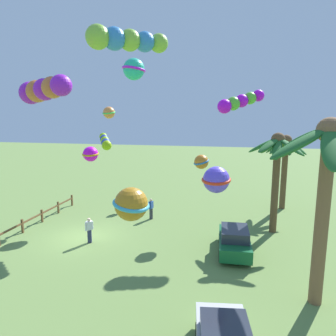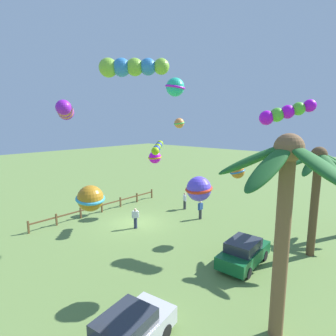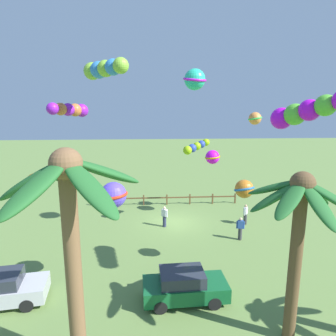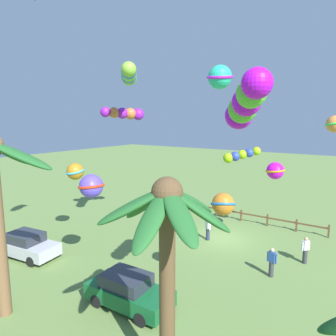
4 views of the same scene
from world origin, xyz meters
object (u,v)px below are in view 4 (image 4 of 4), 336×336
Objects in this scene: kite_tube_0 at (124,113)px; kite_ball_7 at (335,124)px; spectator_1 at (305,250)px; kite_tube_3 at (240,155)px; palm_tree_1 at (166,234)px; spectator_0 at (208,229)px; kite_ball_2 at (75,171)px; kite_ball_5 at (91,186)px; spectator_2 at (272,262)px; parked_car_1 at (128,291)px; kite_ball_8 at (223,204)px; parked_car_0 at (27,245)px; kite_tube_6 at (245,104)px; kite_ball_1 at (275,171)px; kite_tube_9 at (129,74)px; kite_ball_10 at (220,77)px.

kite_tube_0 is 13.45m from kite_ball_7.
spectator_1 is 6.63m from kite_tube_3.
palm_tree_1 reaches higher than spectator_0.
kite_ball_2 is 1.00× the size of kite_ball_5.
spectator_0 is 1.00× the size of spectator_2.
parked_car_1 is 5.69m from kite_ball_8.
parked_car_0 is 15.59m from kite_tube_6.
kite_ball_1 reaches higher than spectator_2.
kite_tube_6 is at bearing 178.56° from parked_car_0.
kite_tube_0 is at bearing -5.18° from spectator_2.
kite_tube_9 is (3.95, -4.84, 10.17)m from parked_car_1.
kite_tube_6 is 2.39× the size of kite_ball_7.
kite_ball_5 is at bearing 43.37° from kite_ball_7.
kite_ball_5 reaches higher than spectator_1.
parked_car_1 is at bearing 53.62° from spectator_2.
spectator_2 is at bearing 174.82° from kite_tube_0.
kite_ball_2 is 0.53× the size of kite_tube_9.
spectator_1 is 7.37m from kite_ball_7.
spectator_2 is 8.48m from kite_ball_7.
kite_tube_6 is at bearing 98.69° from kite_ball_1.
kite_ball_7 is at bearing -98.64° from kite_tube_6.
kite_ball_2 is at bearing -30.07° from kite_ball_5.
parked_car_1 is at bearing 155.33° from kite_ball_2.
kite_ball_7 is at bearing -112.11° from kite_ball_8.
palm_tree_1 is 1.69× the size of parked_car_1.
palm_tree_1 reaches higher than kite_ball_2.
kite_tube_9 is (7.73, -7.39, 5.86)m from palm_tree_1.
palm_tree_1 is 12.28m from spectator_1.
spectator_1 is (-1.98, -11.35, -4.24)m from palm_tree_1.
kite_ball_1 is at bearing -162.10° from kite_tube_0.
kite_ball_7 is (-9.79, -9.25, 3.09)m from kite_ball_5.
kite_ball_10 reaches higher than kite_ball_1.
kite_tube_9 reaches higher than kite_tube_6.
parked_car_1 is 10.52m from spectator_1.
spectator_1 is 7.93m from kite_ball_8.
parked_car_1 is 11.74m from kite_ball_1.
parked_car_1 is 3.01× the size of kite_ball_7.
palm_tree_1 is at bearing 166.88° from parked_car_0.
kite_ball_2 is at bearing 73.88° from kite_tube_0.
spectator_0 is 1.19× the size of kite_ball_1.
parked_car_1 is 2.52× the size of kite_ball_2.
kite_tube_0 is 2.15× the size of kite_ball_1.
kite_tube_3 reaches higher than kite_ball_1.
kite_ball_5 reaches higher than kite_ball_2.
spectator_1 is at bearing 145.72° from kite_ball_1.
kite_ball_2 is 11.02m from kite_ball_8.
spectator_0 is at bearing -55.30° from kite_ball_10.
parked_car_0 is 3.05× the size of kite_ball_1.
kite_ball_5 is at bearing 33.95° from spectator_2.
kite_tube_3 is at bearing -123.49° from kite_ball_5.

